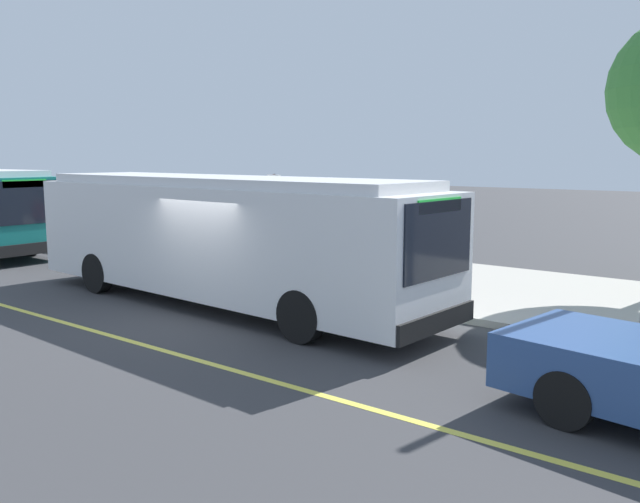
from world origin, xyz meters
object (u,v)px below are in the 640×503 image
Objects in this scene: transit_bus_main at (222,235)px; waiting_bench at (282,243)px; route_sign_post at (274,212)px; pedestrian_commuter at (196,232)px.

waiting_bench is at bearing 118.34° from transit_bus_main.
route_sign_post is (-0.60, 2.48, 0.34)m from transit_bus_main.
route_sign_post is 1.66× the size of pedestrian_commuter.
transit_bus_main and route_sign_post have the same top height.
pedestrian_commuter reaches higher than waiting_bench.
pedestrian_commuter is (-1.30, -2.46, 0.48)m from waiting_bench.
transit_bus_main is at bearing -34.58° from pedestrian_commuter.
waiting_bench is 2.83m from pedestrian_commuter.
route_sign_post reaches higher than pedestrian_commuter.
route_sign_post is at bearing 103.68° from transit_bus_main.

